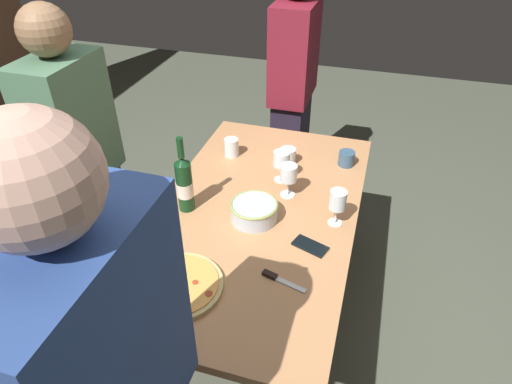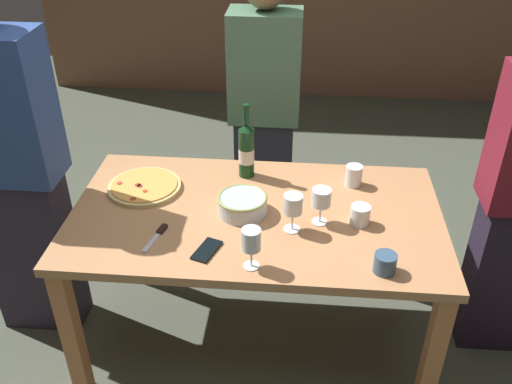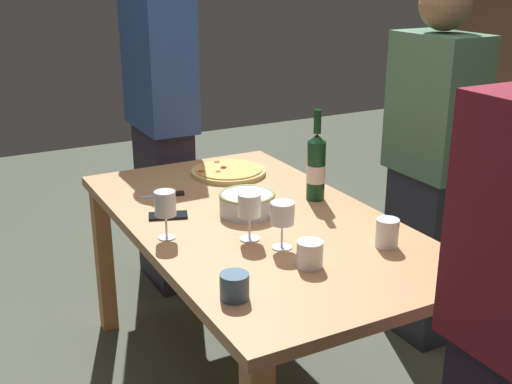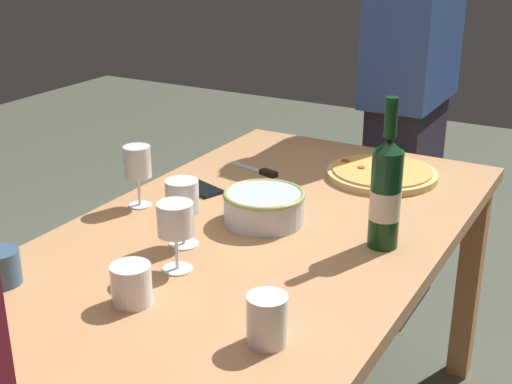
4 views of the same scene
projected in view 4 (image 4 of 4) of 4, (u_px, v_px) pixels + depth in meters
The scene contains 13 objects.
dining_table at pixel (256, 263), 1.81m from camera, with size 1.60×0.90×0.75m.
pizza at pixel (382, 174), 2.14m from camera, with size 0.33×0.33×0.03m.
serving_bowl at pixel (264, 206), 1.81m from camera, with size 0.21×0.21×0.08m.
wine_bottle at pixel (386, 192), 1.65m from camera, with size 0.07×0.07×0.37m.
wine_glass_near_pizza at pixel (138, 165), 1.89m from camera, with size 0.07×0.07×0.17m.
wine_glass_by_bottle at pixel (175, 223), 1.54m from camera, with size 0.08×0.08×0.16m.
wine_glass_far_left at pixel (182, 200), 1.66m from camera, with size 0.08×0.08×0.17m.
cup_amber at pixel (267, 320), 1.29m from camera, with size 0.08×0.08×0.10m, color white.
cup_ceramic at pixel (131, 284), 1.43m from camera, with size 0.08×0.08×0.09m, color white.
cup_spare at pixel (1, 267), 1.51m from camera, with size 0.08×0.08×0.08m, color #395773.
cell_phone at pixel (200, 188), 2.04m from camera, with size 0.07×0.14×0.01m, color black.
pizza_knife at pixel (260, 171), 2.18m from camera, with size 0.07×0.18×0.02m.
person_host at pixel (409, 94), 2.60m from camera, with size 0.46×0.24×1.74m.
Camera 4 is at (1.41, 0.80, 1.49)m, focal length 49.40 mm.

